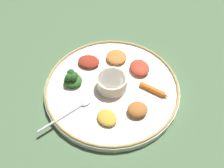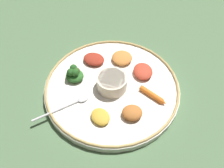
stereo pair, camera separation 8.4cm
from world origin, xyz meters
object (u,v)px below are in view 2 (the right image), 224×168
at_px(spoon, 70,105).
at_px(carrot_near_spoon, 153,95).
at_px(greens_pile, 74,74).
at_px(center_bowl, 112,82).

xyz_separation_m(spoon, carrot_near_spoon, (0.17, 0.18, 0.00)).
bearing_deg(greens_pile, center_bowl, 24.39).
xyz_separation_m(center_bowl, greens_pile, (-0.11, -0.05, -0.00)).
distance_m(greens_pile, carrot_near_spoon, 0.25).
distance_m(center_bowl, spoon, 0.14).
bearing_deg(center_bowl, carrot_near_spoon, 23.43).
height_order(spoon, carrot_near_spoon, carrot_near_spoon).
distance_m(spoon, carrot_near_spoon, 0.25).
bearing_deg(spoon, carrot_near_spoon, 47.79).
distance_m(center_bowl, greens_pile, 0.12).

